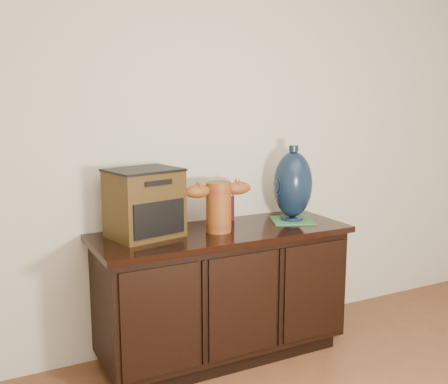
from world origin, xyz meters
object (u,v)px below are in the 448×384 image
terracotta_vessel (219,204)px  lamp_base (293,185)px  tv_radio (144,203)px  spray_can (229,206)px  sideboard (222,292)px

terracotta_vessel → lamp_base: size_ratio=0.87×
tv_radio → spray_can: 0.60m
terracotta_vessel → spray_can: terracotta_vessel is taller
terracotta_vessel → tv_radio: bearing=170.0°
tv_radio → lamp_base: lamp_base is taller
lamp_base → spray_can: 0.40m
sideboard → spray_can: bearing=52.8°
lamp_base → tv_radio: bearing=176.1°
terracotta_vessel → tv_radio: (-0.40, 0.09, 0.03)m
sideboard → terracotta_vessel: 0.53m
lamp_base → spray_can: (-0.33, 0.19, -0.13)m
sideboard → tv_radio: size_ratio=3.46×
terracotta_vessel → lamp_base: 0.52m
terracotta_vessel → tv_radio: tv_radio is taller
terracotta_vessel → spray_can: bearing=52.7°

